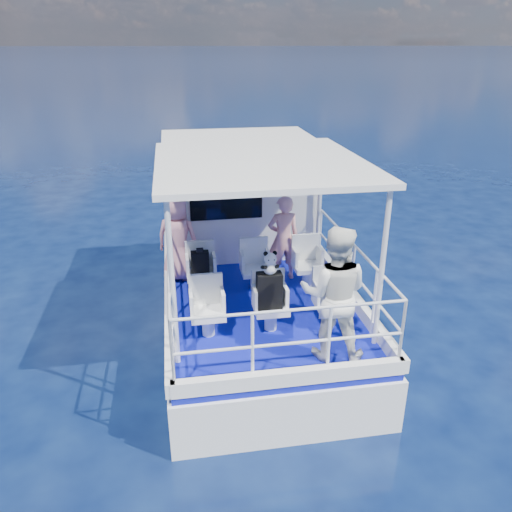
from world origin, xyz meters
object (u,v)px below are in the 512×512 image
Objects in this scene: backpack_center at (269,290)px; panda at (270,263)px; passenger_stbd_aft at (334,294)px; passenger_port_fwd at (178,238)px.

backpack_center is 1.58× the size of panda.
passenger_stbd_aft is 3.46× the size of backpack_center.
passenger_stbd_aft is 1.01m from panda.
backpack_center is at bearing 117.39° from panda.
passenger_port_fwd is 0.83× the size of passenger_stbd_aft.
passenger_stbd_aft is 5.45× the size of panda.
passenger_stbd_aft is at bearing -46.94° from backpack_center.
panda is at bearing -62.61° from backpack_center.
panda is (0.01, -0.01, 0.43)m from backpack_center.
passenger_port_fwd is at bearing 121.72° from panda.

